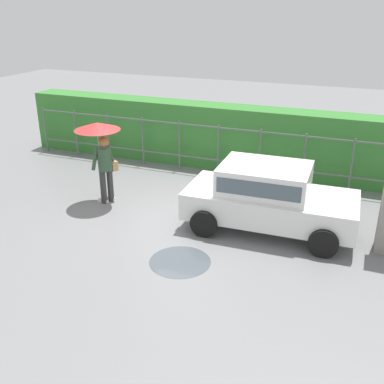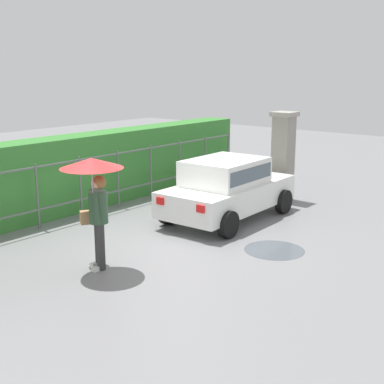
% 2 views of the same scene
% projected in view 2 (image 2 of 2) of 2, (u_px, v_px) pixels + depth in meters
% --- Properties ---
extents(ground_plane, '(40.00, 40.00, 0.00)m').
position_uv_depth(ground_plane, '(178.00, 241.00, 11.21)').
color(ground_plane, slate).
extents(car, '(3.79, 1.96, 1.48)m').
position_uv_depth(car, '(227.00, 187.00, 12.65)').
color(car, white).
rests_on(car, ground).
extents(pedestrian, '(1.11, 1.11, 2.06)m').
position_uv_depth(pedestrian, '(94.00, 185.00, 9.29)').
color(pedestrian, '#333333').
rests_on(pedestrian, ground).
extents(gate_pillar, '(0.60, 0.60, 2.42)m').
position_uv_depth(gate_pillar, '(283.00, 155.00, 14.43)').
color(gate_pillar, gray).
rests_on(gate_pillar, ground).
extents(fence_section, '(12.34, 0.05, 1.50)m').
position_uv_depth(fence_section, '(81.00, 184.00, 12.80)').
color(fence_section, '#59605B').
rests_on(fence_section, ground).
extents(hedge_row, '(13.29, 0.90, 1.90)m').
position_uv_depth(hedge_row, '(61.00, 175.00, 13.23)').
color(hedge_row, '#387F33').
rests_on(hedge_row, ground).
extents(puddle_near, '(1.22, 1.22, 0.00)m').
position_uv_depth(puddle_near, '(274.00, 250.00, 10.65)').
color(puddle_near, '#4C545B').
rests_on(puddle_near, ground).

